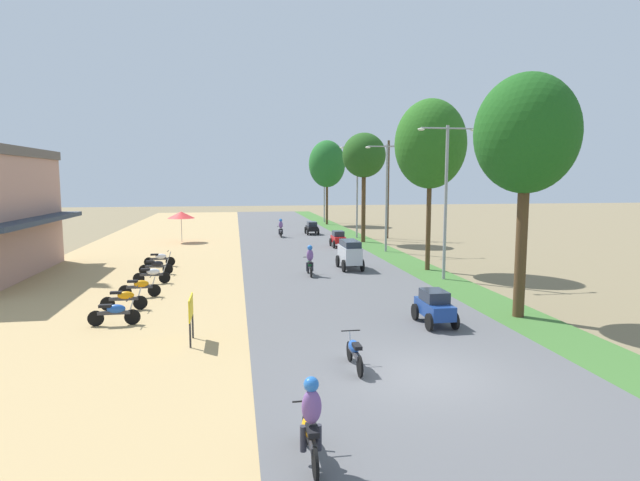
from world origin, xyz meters
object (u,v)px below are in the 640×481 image
parked_motorbike_third (140,286)px  median_tree_nearest (526,135)px  car_hatchback_red (338,238)px  motorbike_ahead_fourth (281,228)px  median_tree_third (364,156)px  parked_motorbike_fifth (156,266)px  median_tree_fourth (327,164)px  motorbike_foreground_rider (311,422)px  car_sedan_black (312,227)px  parked_motorbike_nearest (115,312)px  streetlamp_near (446,192)px  utility_pole_near (388,188)px  motorbike_ahead_second (354,351)px  parked_motorbike_sixth (160,258)px  car_hatchback_blue (434,306)px  street_signboard (191,311)px  vendor_umbrella (181,215)px  streetlamp_mid (387,190)px  motorbike_ahead_third (310,261)px  median_tree_second (430,144)px  streetlamp_far (357,185)px  streetlamp_farthest (324,182)px  parked_motorbike_fourth (152,274)px  car_van_silver (350,253)px  parked_motorbike_second (125,298)px

parked_motorbike_third → median_tree_nearest: (14.70, -5.66, 6.26)m
car_hatchback_red → motorbike_ahead_fourth: 8.35m
motorbike_ahead_fourth → median_tree_third: bearing=-35.2°
parked_motorbike_fifth → median_tree_fourth: bearing=63.6°
motorbike_foreground_rider → car_sedan_black: bearing=81.6°
parked_motorbike_nearest → streetlamp_near: size_ratio=0.23×
car_sedan_black → motorbike_ahead_fourth: bearing=-148.6°
utility_pole_near → motorbike_foreground_rider: (-12.03, -35.32, -3.62)m
motorbike_ahead_second → motorbike_ahead_fourth: size_ratio=1.00×
parked_motorbike_fifth → median_tree_nearest: (14.80, -11.18, 6.26)m
parked_motorbike_third → parked_motorbike_sixth: same height
median_tree_nearest → car_hatchback_blue: bearing=-170.5°
street_signboard → utility_pole_near: 31.61m
car_hatchback_blue → motorbike_ahead_second: car_hatchback_blue is taller
vendor_umbrella → parked_motorbike_nearest: bearing=-89.8°
utility_pole_near → car_hatchback_red: (-5.58, -5.66, -3.73)m
streetlamp_mid → motorbike_ahead_third: bearing=-128.4°
motorbike_foreground_rider → motorbike_ahead_third: (2.62, 18.32, 0.00)m
median_tree_second → motorbike_ahead_second: 17.76m
parked_motorbike_nearest → median_tree_nearest: 16.12m
median_tree_second → car_sedan_black: (-3.76, 19.91, -6.41)m
motorbike_ahead_fourth → parked_motorbike_third: bearing=-109.9°
streetlamp_mid → motorbike_ahead_second: size_ratio=4.22×
vendor_umbrella → car_sedan_black: size_ratio=1.12×
utility_pole_near → motorbike_ahead_third: size_ratio=4.76×
parked_motorbike_sixth → utility_pole_near: (17.77, 12.56, 3.92)m
utility_pole_near → motorbike_ahead_third: 19.77m
parked_motorbike_third → motorbike_ahead_fourth: bearing=70.1°
parked_motorbike_fifth → streetlamp_far: (14.93, 15.81, 4.15)m
vendor_umbrella → car_hatchback_red: vendor_umbrella is taller
median_tree_nearest → streetlamp_farthest: size_ratio=1.06×
parked_motorbike_sixth → median_tree_nearest: 21.39m
parked_motorbike_fourth → street_signboard: street_signboard is taller
utility_pole_near → car_van_silver: (-6.85, -15.39, -3.45)m
vendor_umbrella → streetlamp_farthest: size_ratio=0.30×
parked_motorbike_nearest → utility_pole_near: bearing=55.2°
median_tree_third → streetlamp_farthest: median_tree_third is taller
parked_motorbike_fifth → car_hatchback_blue: bearing=-46.4°
car_van_silver → motorbike_foreground_rider: bearing=-104.6°
parked_motorbike_second → utility_pole_near: bearing=52.5°
parked_motorbike_fifth → motorbike_ahead_fourth: bearing=64.2°
car_sedan_black → motorbike_ahead_second: bearing=-96.5°
median_tree_third → streetlamp_farthest: bearing=89.4°
parked_motorbike_fourth → median_tree_second: bearing=6.0°
vendor_umbrella → motorbike_ahead_fourth: vendor_umbrella is taller
street_signboard → car_sedan_black: size_ratio=0.66×
parked_motorbike_third → median_tree_fourth: size_ratio=0.19×
motorbike_ahead_second → car_sedan_black: bearing=83.5°
street_signboard → motorbike_ahead_fourth: 30.05m
median_tree_fourth → utility_pole_near: bearing=-78.4°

